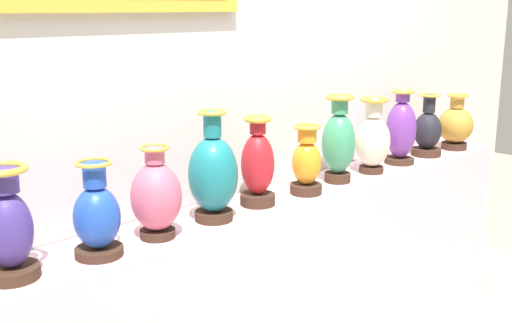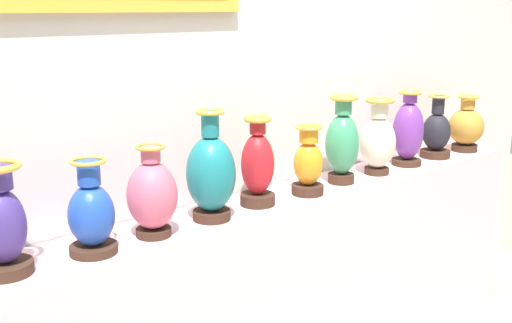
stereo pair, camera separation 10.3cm
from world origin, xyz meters
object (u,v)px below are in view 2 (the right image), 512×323
Objects in this scene: vase_violet at (408,132)px; vase_onyx at (436,133)px; vase_amber at (308,164)px; vase_ochre at (466,127)px; vase_ivory at (378,140)px; vase_indigo at (2,225)px; vase_sapphire at (91,215)px; vase_rose at (152,195)px; vase_jade at (342,143)px; vase_crimson at (257,166)px; vase_teal at (211,174)px.

vase_violet is 0.25m from vase_onyx.
vase_amber is 0.79× the size of vase_violet.
vase_ivory is at bearing 178.46° from vase_ochre.
vase_violet is (1.99, -0.01, 0.02)m from vase_indigo.
vase_rose is (0.23, 0.00, 0.02)m from vase_sapphire.
vase_jade reaches higher than vase_sapphire.
vase_violet is at bearing 176.80° from vase_ochre.
vase_violet is 1.21× the size of vase_ochre.
vase_jade reaches higher than vase_violet.
vase_crimson is at bearing 179.21° from vase_violet.
vase_rose is 1.09× the size of vase_amber.
vase_ochre is at bearing -1.60° from vase_crimson.
vase_crimson is at bearing 4.51° from vase_teal.
vase_teal is 0.50m from vase_amber.
vase_teal is at bearing -1.28° from vase_indigo.
vase_ivory is 0.25m from vase_violet.
vase_teal is 1.14× the size of vase_ivory.
vase_rose is 0.50m from vase_crimson.
vase_sapphire is at bearing 179.62° from vase_ochre.
vase_violet is (1.24, 0.01, -0.01)m from vase_teal.
vase_onyx is at bearing 174.27° from vase_ochre.
vase_jade is (1.23, 0.02, 0.05)m from vase_sapphire.
vase_sapphire is 1.23m from vase_jade.
vase_indigo reaches higher than vase_rose.
vase_ochre is (0.50, -0.03, -0.03)m from vase_violet.
vase_crimson is 1.50m from vase_ochre.
vase_rose is at bearing -177.48° from vase_crimson.
vase_sapphire is at bearing 179.66° from vase_amber.
vase_jade is 1.29× the size of vase_ochre.
vase_jade reaches higher than vase_onyx.
vase_onyx is (1.98, 0.01, 0.00)m from vase_sapphire.
vase_ivory is at bearing 0.02° from vase_rose.
vase_crimson is 0.26m from vase_amber.
vase_ochre is at bearing -0.38° from vase_sapphire.
vase_amber is (0.26, -0.03, -0.03)m from vase_crimson.
vase_crimson is 0.75m from vase_ivory.
vase_indigo reaches higher than vase_ochre.
vase_ochre reaches higher than vase_amber.
vase_indigo is 0.91× the size of vase_violet.
vase_sapphire is at bearing -179.56° from vase_violet.
vase_rose is 1.75m from vase_onyx.
vase_amber is at bearing -7.19° from vase_crimson.
vase_rose reaches higher than vase_sapphire.
vase_indigo is at bearing 179.37° from vase_ivory.
vase_amber is 0.49m from vase_ivory.
vase_violet reaches higher than vase_ochre.
vase_indigo is at bearing 178.72° from vase_teal.
vase_ivory reaches higher than vase_onyx.
vase_violet is at bearing -0.37° from vase_jade.
vase_rose is at bearing -179.98° from vase_ivory.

